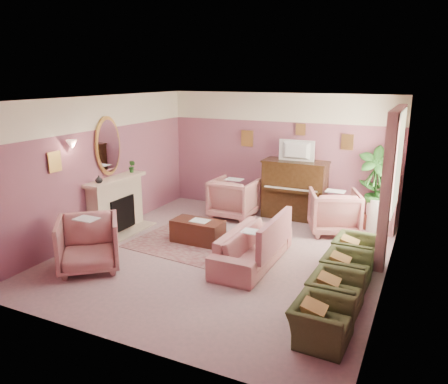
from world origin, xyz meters
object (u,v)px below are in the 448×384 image
at_px(television, 296,149).
at_px(olive_chair_b, 335,288).
at_px(side_table, 379,214).
at_px(floral_armchair_right, 334,209).
at_px(olive_chair_d, 355,247).
at_px(coffee_table, 198,231).
at_px(floral_armchair_front, 88,241).
at_px(sofa, 253,241).
at_px(olive_chair_a, 321,316).
at_px(olive_chair_c, 346,265).
at_px(floral_armchair_left, 234,196).
at_px(piano, 295,190).

height_order(television, olive_chair_b, television).
bearing_deg(side_table, floral_armchair_right, -145.66).
bearing_deg(olive_chair_d, coffee_table, -175.81).
distance_m(coffee_table, floral_armchair_right, 2.86).
distance_m(coffee_table, olive_chair_b, 3.28).
xyz_separation_m(olive_chair_d, side_table, (0.14, 2.05, 0.01)).
height_order(coffee_table, floral_armchair_front, floral_armchair_front).
relative_size(sofa, olive_chair_b, 2.60).
xyz_separation_m(olive_chair_a, olive_chair_c, (0.00, 1.64, 0.00)).
xyz_separation_m(sofa, floral_armchair_left, (-1.35, 2.23, 0.09)).
bearing_deg(olive_chair_b, olive_chair_c, 90.00).
bearing_deg(floral_armchair_front, piano, 61.17).
bearing_deg(floral_armchair_front, olive_chair_a, -5.51).
xyz_separation_m(coffee_table, olive_chair_d, (2.96, 0.22, 0.11)).
distance_m(coffee_table, olive_chair_d, 2.97).
height_order(olive_chair_b, olive_chair_d, same).
relative_size(television, olive_chair_c, 1.03).
relative_size(television, olive_chair_d, 1.03).
relative_size(floral_armchair_left, olive_chair_b, 1.29).
bearing_deg(floral_armchair_front, coffee_table, 60.27).
bearing_deg(olive_chair_a, floral_armchair_right, 99.73).
bearing_deg(television, olive_chair_b, -65.13).
xyz_separation_m(television, olive_chair_c, (1.71, -2.88, -1.26)).
xyz_separation_m(floral_armchair_front, side_table, (4.16, 4.12, -0.15)).
xyz_separation_m(piano, olive_chair_c, (1.71, -2.93, -0.31)).
distance_m(coffee_table, floral_armchair_front, 2.15).
distance_m(floral_armchair_right, olive_chair_d, 1.65).
bearing_deg(olive_chair_d, olive_chair_c, -90.00).
relative_size(television, olive_chair_a, 1.03).
bearing_deg(side_table, olive_chair_a, -91.81).
height_order(television, olive_chair_d, television).
height_order(piano, floral_armchair_left, piano).
bearing_deg(coffee_table, olive_chair_a, -37.19).
distance_m(television, olive_chair_b, 4.27).
relative_size(olive_chair_a, olive_chair_d, 1.00).
distance_m(television, side_table, 2.24).
bearing_deg(floral_armchair_right, piano, 149.23).
distance_m(coffee_table, olive_chair_a, 3.71).
relative_size(television, sofa, 0.39).
distance_m(olive_chair_a, side_table, 4.51).
bearing_deg(piano, floral_armchair_left, -156.55).
distance_m(coffee_table, side_table, 3.84).
bearing_deg(floral_armchair_left, floral_armchair_front, -105.98).
height_order(floral_armchair_left, olive_chair_d, floral_armchair_left).
xyz_separation_m(coffee_table, olive_chair_a, (2.96, -2.24, 0.11)).
bearing_deg(olive_chair_a, side_table, 88.19).
xyz_separation_m(piano, television, (0.00, -0.05, 0.95)).
xyz_separation_m(floral_armchair_front, olive_chair_b, (4.02, 0.43, -0.16)).
xyz_separation_m(coffee_table, side_table, (3.10, 2.27, 0.12)).
height_order(television, olive_chair_c, television).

